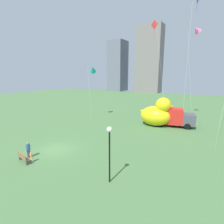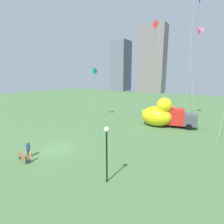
{
  "view_description": "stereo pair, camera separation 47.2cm",
  "coord_description": "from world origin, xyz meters",
  "px_view_note": "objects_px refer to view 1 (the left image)",
  "views": [
    {
      "loc": [
        14.5,
        -11.42,
        7.79
      ],
      "look_at": [
        3.62,
        5.78,
        3.55
      ],
      "focal_mm": 27.6,
      "sensor_mm": 36.0,
      "label": 1
    },
    {
      "loc": [
        14.89,
        -11.17,
        7.79
      ],
      "look_at": [
        3.62,
        5.78,
        3.55
      ],
      "focal_mm": 27.6,
      "sensor_mm": 36.0,
      "label": 2
    }
  ],
  "objects_px": {
    "person_adult": "(28,149)",
    "person_child": "(31,157)",
    "giant_inflatable_duck": "(157,114)",
    "lamppost": "(109,143)",
    "park_bench": "(23,157)",
    "kite_red": "(155,31)",
    "kite_pink": "(197,30)",
    "box_truck": "(172,117)",
    "kite_teal": "(93,69)",
    "kite_blue": "(196,8)"
  },
  "relations": [
    {
      "from": "person_adult",
      "to": "person_child",
      "type": "xyz_separation_m",
      "value": [
        1.08,
        -0.42,
        -0.32
      ]
    },
    {
      "from": "person_child",
      "to": "giant_inflatable_duck",
      "type": "distance_m",
      "value": 18.92
    },
    {
      "from": "person_adult",
      "to": "lamppost",
      "type": "bearing_deg",
      "value": 5.82
    },
    {
      "from": "park_bench",
      "to": "person_adult",
      "type": "distance_m",
      "value": 1.04
    },
    {
      "from": "kite_red",
      "to": "kite_pink",
      "type": "relative_size",
      "value": 0.97
    },
    {
      "from": "giant_inflatable_duck",
      "to": "box_truck",
      "type": "height_order",
      "value": "giant_inflatable_duck"
    },
    {
      "from": "person_child",
      "to": "giant_inflatable_duck",
      "type": "xyz_separation_m",
      "value": [
        5.85,
        17.94,
        1.41
      ]
    },
    {
      "from": "lamppost",
      "to": "giant_inflatable_duck",
      "type": "bearing_deg",
      "value": 96.5
    },
    {
      "from": "park_bench",
      "to": "kite_teal",
      "type": "relative_size",
      "value": 0.18
    },
    {
      "from": "kite_red",
      "to": "kite_teal",
      "type": "height_order",
      "value": "kite_red"
    },
    {
      "from": "box_truck",
      "to": "kite_teal",
      "type": "distance_m",
      "value": 15.95
    },
    {
      "from": "person_child",
      "to": "kite_teal",
      "type": "distance_m",
      "value": 19.69
    },
    {
      "from": "person_child",
      "to": "lamppost",
      "type": "bearing_deg",
      "value": 9.66
    },
    {
      "from": "box_truck",
      "to": "kite_red",
      "type": "height_order",
      "value": "kite_red"
    },
    {
      "from": "lamppost",
      "to": "park_bench",
      "type": "bearing_deg",
      "value": -168.29
    },
    {
      "from": "park_bench",
      "to": "giant_inflatable_duck",
      "type": "bearing_deg",
      "value": 70.67
    },
    {
      "from": "person_adult",
      "to": "person_child",
      "type": "relative_size",
      "value": 1.59
    },
    {
      "from": "box_truck",
      "to": "kite_blue",
      "type": "xyz_separation_m",
      "value": [
        1.72,
        2.79,
        16.12
      ]
    },
    {
      "from": "kite_blue",
      "to": "kite_teal",
      "type": "relative_size",
      "value": 1.98
    },
    {
      "from": "lamppost",
      "to": "kite_teal",
      "type": "relative_size",
      "value": 0.44
    },
    {
      "from": "person_child",
      "to": "kite_teal",
      "type": "height_order",
      "value": "kite_teal"
    },
    {
      "from": "park_bench",
      "to": "kite_blue",
      "type": "bearing_deg",
      "value": 65.09
    },
    {
      "from": "park_bench",
      "to": "lamppost",
      "type": "xyz_separation_m",
      "value": [
        8.33,
        1.73,
        2.65
      ]
    },
    {
      "from": "giant_inflatable_duck",
      "to": "kite_pink",
      "type": "bearing_deg",
      "value": 62.12
    },
    {
      "from": "kite_blue",
      "to": "kite_pink",
      "type": "bearing_deg",
      "value": 91.62
    },
    {
      "from": "park_bench",
      "to": "kite_teal",
      "type": "distance_m",
      "value": 19.91
    },
    {
      "from": "person_adult",
      "to": "box_truck",
      "type": "distance_m",
      "value": 20.6
    },
    {
      "from": "person_adult",
      "to": "kite_red",
      "type": "xyz_separation_m",
      "value": [
        6.3,
        16.78,
        13.29
      ]
    },
    {
      "from": "giant_inflatable_duck",
      "to": "park_bench",
      "type": "bearing_deg",
      "value": -109.33
    },
    {
      "from": "lamppost",
      "to": "kite_red",
      "type": "bearing_deg",
      "value": 99.01
    },
    {
      "from": "person_child",
      "to": "kite_red",
      "type": "height_order",
      "value": "kite_red"
    },
    {
      "from": "kite_teal",
      "to": "kite_red",
      "type": "bearing_deg",
      "value": 2.22
    },
    {
      "from": "box_truck",
      "to": "kite_blue",
      "type": "height_order",
      "value": "kite_blue"
    },
    {
      "from": "giant_inflatable_duck",
      "to": "kite_blue",
      "type": "relative_size",
      "value": 0.29
    },
    {
      "from": "person_child",
      "to": "box_truck",
      "type": "bearing_deg",
      "value": 67.18
    },
    {
      "from": "giant_inflatable_duck",
      "to": "kite_red",
      "type": "relative_size",
      "value": 0.36
    },
    {
      "from": "park_bench",
      "to": "person_child",
      "type": "bearing_deg",
      "value": 34.8
    },
    {
      "from": "kite_teal",
      "to": "kite_pink",
      "type": "bearing_deg",
      "value": 27.97
    },
    {
      "from": "person_adult",
      "to": "giant_inflatable_duck",
      "type": "height_order",
      "value": "giant_inflatable_duck"
    },
    {
      "from": "person_adult",
      "to": "lamppost",
      "type": "distance_m",
      "value": 9.14
    },
    {
      "from": "kite_red",
      "to": "kite_pink",
      "type": "height_order",
      "value": "kite_pink"
    },
    {
      "from": "park_bench",
      "to": "person_child",
      "type": "relative_size",
      "value": 1.77
    },
    {
      "from": "park_bench",
      "to": "kite_teal",
      "type": "bearing_deg",
      "value": 107.25
    },
    {
      "from": "park_bench",
      "to": "box_truck",
      "type": "bearing_deg",
      "value": 66.14
    },
    {
      "from": "kite_red",
      "to": "kite_teal",
      "type": "bearing_deg",
      "value": -177.78
    },
    {
      "from": "park_bench",
      "to": "person_adult",
      "type": "bearing_deg",
      "value": 120.45
    },
    {
      "from": "lamppost",
      "to": "kite_pink",
      "type": "relative_size",
      "value": 0.27
    },
    {
      "from": "person_adult",
      "to": "giant_inflatable_duck",
      "type": "distance_m",
      "value": 18.87
    },
    {
      "from": "park_bench",
      "to": "kite_pink",
      "type": "distance_m",
      "value": 31.15
    },
    {
      "from": "lamppost",
      "to": "kite_red",
      "type": "distance_m",
      "value": 19.5
    }
  ]
}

